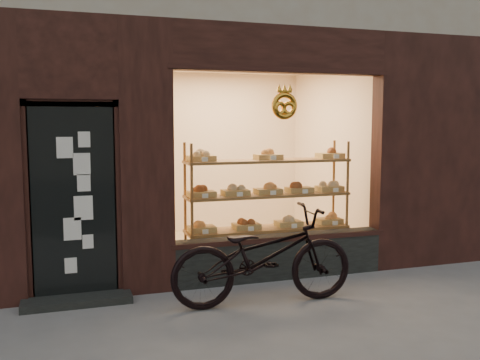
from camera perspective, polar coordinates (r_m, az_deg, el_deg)
name	(u,v)px	position (r m, az deg, el deg)	size (l,w,h in m)	color
ground	(326,351)	(4.88, 9.11, -17.55)	(90.00, 90.00, 0.00)	slate
display_shelf	(268,206)	(7.07, 2.99, -2.84)	(2.20, 0.45, 1.70)	olive
bicycle	(263,256)	(5.79, 2.48, -8.11)	(0.70, 2.01, 1.05)	black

